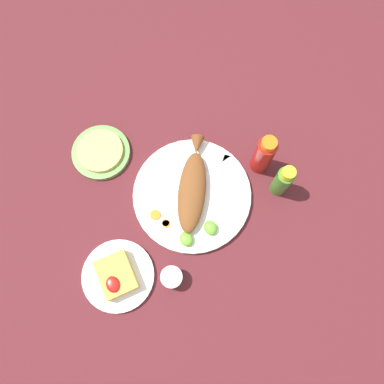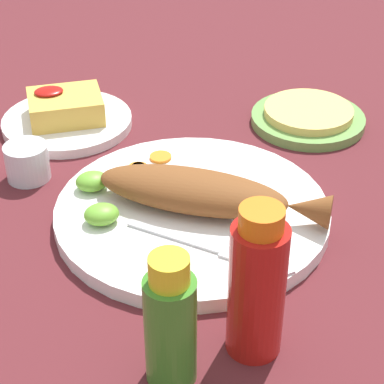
{
  "view_description": "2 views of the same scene",
  "coord_description": "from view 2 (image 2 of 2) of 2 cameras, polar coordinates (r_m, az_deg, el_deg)",
  "views": [
    {
      "loc": [
        0.26,
        -0.12,
        1.0
      ],
      "look_at": [
        0.0,
        0.0,
        0.04
      ],
      "focal_mm": 35.0,
      "sensor_mm": 36.0,
      "label": 1
    },
    {
      "loc": [
        0.16,
        0.65,
        0.49
      ],
      "look_at": [
        0.0,
        0.0,
        0.04
      ],
      "focal_mm": 65.0,
      "sensor_mm": 36.0,
      "label": 2
    }
  ],
  "objects": [
    {
      "name": "fork_near",
      "position": [
        0.78,
        4.72,
        -3.35
      ],
      "size": [
        0.05,
        0.18,
        0.0
      ],
      "rotation": [
        0.0,
        0.0,
        8.07
      ],
      "color": "silver",
      "rests_on": "main_plate"
    },
    {
      "name": "lime_wedge_main",
      "position": [
        0.85,
        -8.19,
        0.88
      ],
      "size": [
        0.04,
        0.03,
        0.02
      ],
      "primitive_type": "ellipsoid",
      "color": "#6BB233",
      "rests_on": "main_plate"
    },
    {
      "name": "salt_cup",
      "position": [
        0.92,
        -13.34,
        2.25
      ],
      "size": [
        0.06,
        0.06,
        0.05
      ],
      "color": "silver",
      "rests_on": "ground_plane"
    },
    {
      "name": "main_plate",
      "position": [
        0.82,
        0.0,
        -1.67
      ],
      "size": [
        0.32,
        0.32,
        0.02
      ],
      "primitive_type": "cylinder",
      "color": "white",
      "rests_on": "ground_plane"
    },
    {
      "name": "hot_sauce_bottle_red",
      "position": [
        0.63,
        5.35,
        -7.68
      ],
      "size": [
        0.05,
        0.05,
        0.16
      ],
      "color": "#B21914",
      "rests_on": "ground_plane"
    },
    {
      "name": "ground_plane",
      "position": [
        0.83,
        0.0,
        -2.17
      ],
      "size": [
        4.0,
        4.0,
        0.0
      ],
      "primitive_type": "plane",
      "color": "#561E23"
    },
    {
      "name": "tortilla_stack",
      "position": [
        1.03,
        9.54,
        6.52
      ],
      "size": [
        0.13,
        0.13,
        0.01
      ],
      "primitive_type": "cylinder",
      "color": "#E0C666",
      "rests_on": "tortilla_plate"
    },
    {
      "name": "tortilla_plate",
      "position": [
        1.04,
        9.48,
        5.89
      ],
      "size": [
        0.17,
        0.17,
        0.01
      ],
      "primitive_type": "cylinder",
      "color": "#6B9E4C",
      "rests_on": "ground_plane"
    },
    {
      "name": "lime_wedge_side",
      "position": [
        0.79,
        -7.43,
        -1.82
      ],
      "size": [
        0.04,
        0.03,
        0.02
      ],
      "primitive_type": "ellipsoid",
      "color": "#6BB233",
      "rests_on": "main_plate"
    },
    {
      "name": "fried_fish",
      "position": [
        0.8,
        0.89,
        -0.02
      ],
      "size": [
        0.27,
        0.19,
        0.04
      ],
      "rotation": [
        0.0,
        0.0,
        -0.52
      ],
      "color": "brown",
      "rests_on": "main_plate"
    },
    {
      "name": "fork_far",
      "position": [
        0.75,
        1.77,
        -4.69
      ],
      "size": [
        0.15,
        0.13,
        0.0
      ],
      "rotation": [
        0.0,
        0.0,
        8.71
      ],
      "color": "silver",
      "rests_on": "main_plate"
    },
    {
      "name": "fries_pile",
      "position": [
        1.02,
        -10.38,
        6.94
      ],
      "size": [
        0.1,
        0.08,
        0.04
      ],
      "color": "gold",
      "rests_on": "side_plate_fries"
    },
    {
      "name": "side_plate_fries",
      "position": [
        1.03,
        -10.19,
        5.67
      ],
      "size": [
        0.19,
        0.19,
        0.01
      ],
      "primitive_type": "cylinder",
      "color": "white",
      "rests_on": "ground_plane"
    },
    {
      "name": "carrot_slice_far",
      "position": [
        0.89,
        -4.33,
        2.06
      ],
      "size": [
        0.02,
        0.02,
        0.0
      ],
      "primitive_type": "cylinder",
      "color": "orange",
      "rests_on": "main_plate"
    },
    {
      "name": "hot_sauce_bottle_green",
      "position": [
        0.61,
        -1.78,
        -10.82
      ],
      "size": [
        0.05,
        0.05,
        0.14
      ],
      "color": "#3D8428",
      "rests_on": "ground_plane"
    },
    {
      "name": "carrot_slice_mid",
      "position": [
        0.89,
        -4.55,
        2.05
      ],
      "size": [
        0.02,
        0.02,
        0.0
      ],
      "primitive_type": "cylinder",
      "color": "orange",
      "rests_on": "main_plate"
    },
    {
      "name": "carrot_slice_near",
      "position": [
        0.91,
        -2.6,
        2.87
      ],
      "size": [
        0.03,
        0.03,
        0.0
      ],
      "primitive_type": "cylinder",
      "color": "orange",
      "rests_on": "main_plate"
    }
  ]
}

